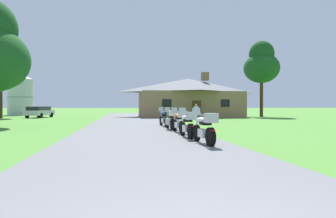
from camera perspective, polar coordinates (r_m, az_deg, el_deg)
name	(u,v)px	position (r m, az deg, el deg)	size (l,w,h in m)	color
ground_plane	(132,125)	(21.86, -7.27, -3.18)	(500.00, 500.00, 0.00)	#4C8433
asphalt_driveway	(133,126)	(19.86, -7.07, -3.46)	(6.40, 80.00, 0.06)	slate
motorcycle_white_nearest_to_camera	(205,128)	(10.17, 7.45, -3.94)	(0.66, 2.08, 1.30)	black
motorcycle_white_second_in_row	(187,125)	(12.23, 3.95, -3.18)	(0.66, 2.08, 1.30)	black
motorcycle_orange_third_in_row	(179,122)	(14.57, 2.24, -2.59)	(0.66, 2.08, 1.30)	black
motorcycle_green_fourth_in_row	(171,120)	(16.59, 0.57, -2.24)	(0.75, 2.08, 1.30)	black
motorcycle_blue_farthest_in_row	(164,118)	(19.29, -0.73, -1.83)	(0.71, 2.08, 1.30)	black
stone_lodge	(188,97)	(37.92, 4.15, 2.39)	(13.64, 8.95, 6.05)	#896B4C
bystander_white_shirt_near_lodge	(196,111)	(30.52, 5.74, -0.38)	(0.53, 0.30, 1.67)	#75664C
tree_left_far	(0,61)	(39.19, -30.90, 8.30)	(6.09, 6.09, 10.76)	#422D19
tree_right_of_lodge	(262,64)	(40.23, 18.45, 8.64)	(4.71, 4.71, 10.22)	#422D19
metal_silo_distant	(21,94)	(51.14, -27.74, 2.66)	(3.93, 3.93, 6.74)	#B2B7BC
parked_silver_suv_far_left	(39,111)	(38.79, -24.63, -0.46)	(2.66, 4.86, 1.40)	#ADAFB7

